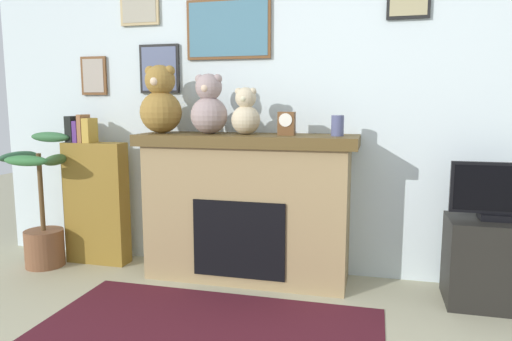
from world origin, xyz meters
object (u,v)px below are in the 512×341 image
object	(u,v)px
potted_plant	(42,218)
teddy_bear_cream	(209,107)
fireplace	(247,206)
television	(498,193)
teddy_bear_brown	(161,103)
candle_jar	(337,126)
mantel_clock	(287,123)
bookshelf	(96,199)
teddy_bear_grey	(246,113)
tv_stand	(493,263)

from	to	relation	value
potted_plant	teddy_bear_cream	distance (m)	1.59
fireplace	television	size ratio (longest dim) A/B	2.79
teddy_bear_brown	teddy_bear_cream	bearing A→B (deg)	0.01
fireplace	teddy_bear_cream	world-z (taller)	teddy_bear_cream
candle_jar	mantel_clock	size ratio (longest dim) A/B	0.87
bookshelf	potted_plant	world-z (taller)	bookshelf
mantel_clock	teddy_bear_grey	distance (m)	0.30
teddy_bear_brown	tv_stand	bearing A→B (deg)	-1.38
potted_plant	teddy_bear_grey	xyz separation A→B (m)	(1.61, 0.14, 0.81)
potted_plant	television	xyz separation A→B (m)	(3.23, 0.08, 0.34)
tv_stand	teddy_bear_cream	distance (m)	2.13
candle_jar	teddy_bear_cream	xyz separation A→B (m)	(-0.91, -0.00, 0.12)
tv_stand	television	world-z (taller)	television
candle_jar	teddy_bear_brown	size ratio (longest dim) A/B	0.28
bookshelf	teddy_bear_brown	size ratio (longest dim) A/B	2.40
potted_plant	bookshelf	bearing A→B (deg)	27.57
mantel_clock	potted_plant	bearing A→B (deg)	-175.79
mantel_clock	candle_jar	bearing A→B (deg)	0.23
mantel_clock	teddy_bear_cream	size ratio (longest dim) A/B	0.38
teddy_bear_brown	teddy_bear_cream	size ratio (longest dim) A/B	1.16
tv_stand	candle_jar	size ratio (longest dim) A/B	4.05
fireplace	television	xyz separation A→B (m)	(1.62, -0.07, 0.19)
fireplace	teddy_bear_cream	distance (m)	0.76
tv_stand	teddy_bear_brown	xyz separation A→B (m)	(-2.27, 0.05, 1.00)
fireplace	teddy_bear_cream	bearing A→B (deg)	-176.22
fireplace	teddy_bear_grey	distance (m)	0.67
bookshelf	tv_stand	distance (m)	2.89
fireplace	teddy_bear_grey	size ratio (longest dim) A/B	4.74
teddy_bear_cream	candle_jar	bearing A→B (deg)	0.03
potted_plant	teddy_bear_grey	distance (m)	1.81
fireplace	mantel_clock	size ratio (longest dim) A/B	9.73
television	teddy_bear_cream	xyz separation A→B (m)	(-1.90, 0.06, 0.52)
teddy_bear_cream	bookshelf	bearing A→B (deg)	177.35
teddy_bear_cream	teddy_bear_grey	distance (m)	0.28
television	teddy_bear_grey	world-z (taller)	teddy_bear_grey
bookshelf	teddy_bear_cream	distance (m)	1.22
candle_jar	teddy_bear_grey	world-z (taller)	teddy_bear_grey
bookshelf	teddy_bear_cream	size ratio (longest dim) A/B	2.78
potted_plant	candle_jar	size ratio (longest dim) A/B	7.56
television	teddy_bear_cream	bearing A→B (deg)	178.31
teddy_bear_brown	fireplace	bearing A→B (deg)	1.62
tv_stand	mantel_clock	world-z (taller)	mantel_clock
bookshelf	mantel_clock	bearing A→B (deg)	-1.72
potted_plant	teddy_bear_brown	size ratio (longest dim) A/B	2.12
fireplace	teddy_bear_cream	size ratio (longest dim) A/B	3.66
fireplace	tv_stand	world-z (taller)	fireplace
mantel_clock	teddy_bear_brown	distance (m)	0.94
teddy_bear_brown	candle_jar	bearing A→B (deg)	0.03
fireplace	bookshelf	distance (m)	1.25
teddy_bear_brown	teddy_bear_cream	distance (m)	0.37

